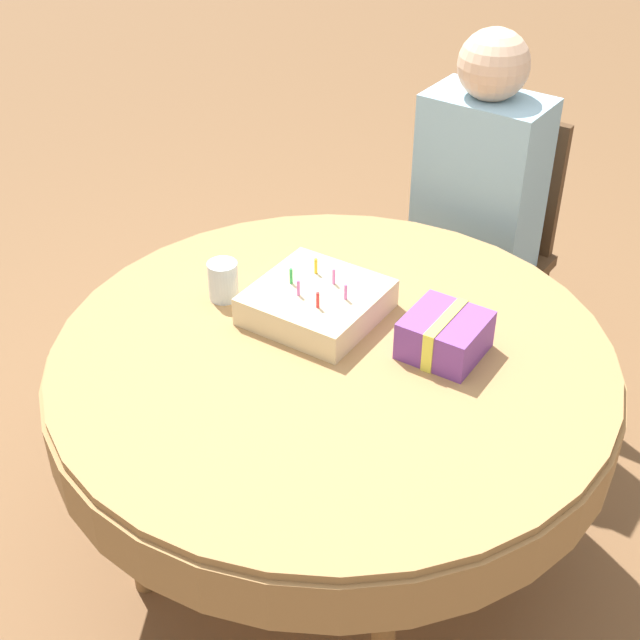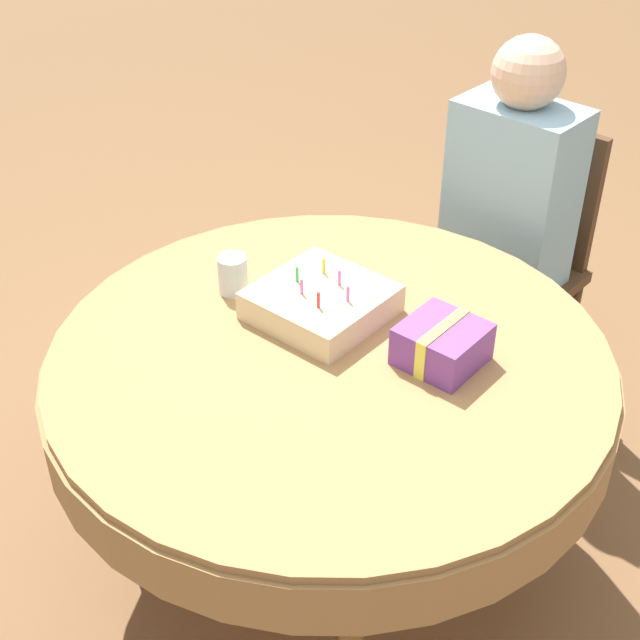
% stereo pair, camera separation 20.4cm
% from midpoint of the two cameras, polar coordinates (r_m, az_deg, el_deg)
% --- Properties ---
extents(ground_plane, '(12.00, 12.00, 0.00)m').
position_cam_midpoint_polar(ground_plane, '(2.51, -1.74, -14.90)').
color(ground_plane, brown).
extents(dining_table, '(1.30, 1.30, 0.70)m').
position_cam_midpoint_polar(dining_table, '(2.07, -2.04, -3.75)').
color(dining_table, '#9E7547').
rests_on(dining_table, ground_plane).
extents(chair, '(0.42, 0.42, 0.90)m').
position_cam_midpoint_polar(chair, '(2.84, 8.32, 4.59)').
color(chair, '#4C331E').
rests_on(chair, ground_plane).
extents(person, '(0.35, 0.32, 1.20)m').
position_cam_midpoint_polar(person, '(2.66, 7.79, 7.99)').
color(person, '#DBB293').
rests_on(person, ground_plane).
extents(birthday_cake, '(0.29, 0.29, 0.11)m').
position_cam_midpoint_polar(birthday_cake, '(2.11, -2.97, 1.06)').
color(birthday_cake, beige).
rests_on(birthday_cake, dining_table).
extents(drinking_glass, '(0.07, 0.07, 0.10)m').
position_cam_midpoint_polar(drinking_glass, '(2.19, -8.88, 2.42)').
color(drinking_glass, silver).
rests_on(drinking_glass, dining_table).
extents(gift_box, '(0.17, 0.17, 0.10)m').
position_cam_midpoint_polar(gift_box, '(1.99, 5.11, -1.08)').
color(gift_box, '#753D99').
rests_on(gift_box, dining_table).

